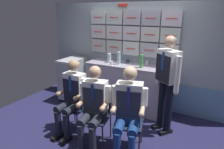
# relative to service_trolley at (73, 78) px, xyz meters

# --- Properties ---
(ground) EXTENTS (4.80, 4.80, 0.04)m
(ground) POSITION_rel_service_trolley_xyz_m (1.34, -0.93, -0.53)
(ground) COLOR #222148
(galley_bulkhead) EXTENTS (4.20, 0.14, 2.15)m
(galley_bulkhead) POSITION_rel_service_trolley_xyz_m (1.33, 0.44, 0.59)
(galley_bulkhead) COLOR #93A0A8
(galley_bulkhead) RESTS_ON ground
(galley_counter) EXTENTS (1.78, 0.53, 0.95)m
(galley_counter) POSITION_rel_service_trolley_xyz_m (1.31, 0.16, -0.04)
(galley_counter) COLOR #AFA6B7
(galley_counter) RESTS_ON ground
(service_trolley) EXTENTS (0.40, 0.65, 0.96)m
(service_trolley) POSITION_rel_service_trolley_xyz_m (0.00, 0.00, 0.00)
(service_trolley) COLOR black
(service_trolley) RESTS_ON ground
(folding_chair_left) EXTENTS (0.41, 0.42, 0.84)m
(folding_chair_left) POSITION_rel_service_trolley_xyz_m (0.86, -0.92, 0.00)
(folding_chair_left) COLOR #2D2D33
(folding_chair_left) RESTS_ON ground
(crew_member_left) EXTENTS (0.49, 0.61, 1.24)m
(crew_member_left) POSITION_rel_service_trolley_xyz_m (0.85, -1.08, 0.17)
(crew_member_left) COLOR black
(crew_member_left) RESTS_ON ground
(folding_chair_center) EXTENTS (0.46, 0.46, 0.84)m
(folding_chair_center) POSITION_rel_service_trolley_xyz_m (1.34, -1.06, 0.00)
(folding_chair_center) COLOR #2D2D33
(folding_chair_center) RESTS_ON ground
(crew_member_center) EXTENTS (0.49, 0.64, 1.24)m
(crew_member_center) POSITION_rel_service_trolley_xyz_m (1.36, -1.22, 0.17)
(crew_member_center) COLOR black
(crew_member_center) RESTS_ON ground
(folding_chair_right) EXTENTS (0.49, 0.49, 0.84)m
(folding_chair_right) POSITION_rel_service_trolley_xyz_m (1.84, -0.97, 0.00)
(folding_chair_right) COLOR #2D2D33
(folding_chair_right) RESTS_ON ground
(crew_member_right) EXTENTS (0.53, 0.68, 1.27)m
(crew_member_right) POSITION_rel_service_trolley_xyz_m (1.88, -1.13, 0.19)
(crew_member_right) COLOR black
(crew_member_right) RESTS_ON ground
(crew_member_standing) EXTENTS (0.43, 0.40, 1.62)m
(crew_member_standing) POSITION_rel_service_trolley_xyz_m (2.20, -0.33, 0.44)
(crew_member_standing) COLOR black
(crew_member_standing) RESTS_ON ground
(water_bottle_clear) EXTENTS (0.08, 0.08, 0.23)m
(water_bottle_clear) POSITION_rel_service_trolley_xyz_m (0.87, 0.14, 0.55)
(water_bottle_clear) COLOR silver
(water_bottle_clear) RESTS_ON galley_counter
(water_bottle_tall) EXTENTS (0.07, 0.07, 0.29)m
(water_bottle_tall) POSITION_rel_service_trolley_xyz_m (1.60, 0.07, 0.58)
(water_bottle_tall) COLOR #48A251
(water_bottle_tall) RESTS_ON galley_counter
(water_bottle_short) EXTENTS (0.07, 0.07, 0.29)m
(water_bottle_short) POSITION_rel_service_trolley_xyz_m (1.11, 0.11, 0.58)
(water_bottle_short) COLOR #ABD5E1
(water_bottle_short) RESTS_ON galley_counter
(espresso_cup_small) EXTENTS (0.06, 0.06, 0.08)m
(espresso_cup_small) POSITION_rel_service_trolley_xyz_m (1.01, -0.01, 0.48)
(espresso_cup_small) COLOR white
(espresso_cup_small) RESTS_ON galley_counter
(coffee_cup_spare) EXTENTS (0.06, 0.06, 0.08)m
(coffee_cup_spare) POSITION_rel_service_trolley_xyz_m (1.63, 0.32, 0.48)
(coffee_cup_spare) COLOR white
(coffee_cup_spare) RESTS_ON galley_counter
(coffee_cup_white) EXTENTS (0.07, 0.07, 0.06)m
(coffee_cup_white) POSITION_rel_service_trolley_xyz_m (1.20, 0.33, 0.47)
(coffee_cup_white) COLOR navy
(coffee_cup_white) RESTS_ON galley_counter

